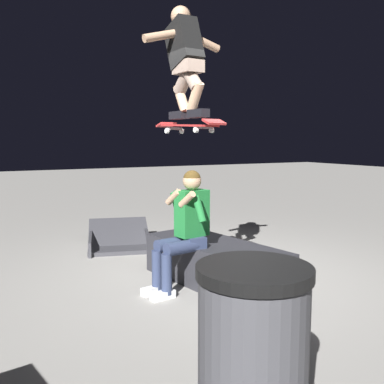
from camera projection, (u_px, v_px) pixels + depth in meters
The scene contains 7 objects.
ground_plane at pixel (216, 275), 5.15m from camera, with size 40.00×40.00×0.00m, color gray.
ledge_box_main at pixel (215, 263), 4.86m from camera, with size 1.79×0.71×0.46m, color #28282D.
person_sitting_on_ledge at pixel (184, 225), 4.58m from camera, with size 0.60×0.78×1.30m.
skateboard at pixel (188, 126), 4.31m from camera, with size 1.03×0.28×0.13m.
skater_airborne at pixel (185, 56), 4.28m from camera, with size 0.63×0.89×1.12m.
kicker_ramp at pixel (119, 241), 6.59m from camera, with size 1.38×1.22×0.45m.
trash_bin at pixel (253, 362), 2.15m from camera, with size 0.58×0.58×1.01m.
Camera 1 is at (-4.28, 2.59, 1.62)m, focal length 40.04 mm.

